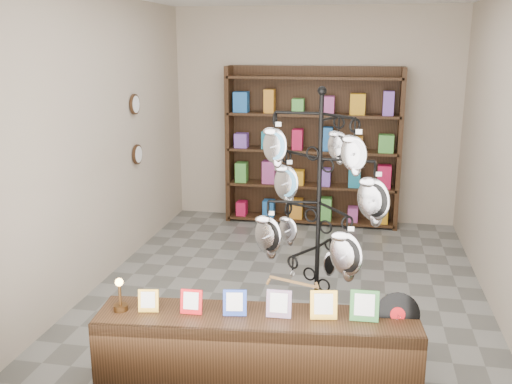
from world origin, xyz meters
TOP-DOWN VIEW (x-y plane):
  - ground at (0.00, 0.00)m, footprint 5.00×5.00m
  - room_envelope at (0.00, 0.00)m, footprint 5.00×5.00m
  - display_tree at (0.38, -1.18)m, footprint 1.20×1.20m
  - front_shelf at (0.01, -1.85)m, footprint 2.38×0.72m
  - back_shelving at (0.00, 2.30)m, footprint 2.42×0.36m
  - wall_clocks at (-1.97, 0.80)m, footprint 0.03×0.24m

SIDE VIEW (x-z plane):
  - ground at x=0.00m, z-range 0.00..0.00m
  - front_shelf at x=0.01m, z-range -0.12..0.71m
  - back_shelving at x=0.00m, z-range -0.07..2.13m
  - display_tree at x=0.38m, z-range 0.17..2.35m
  - wall_clocks at x=-1.97m, z-range 1.08..1.92m
  - room_envelope at x=0.00m, z-range -0.65..4.35m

